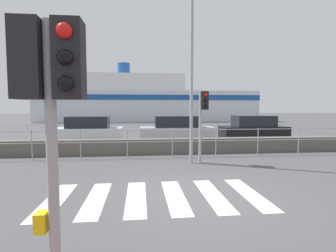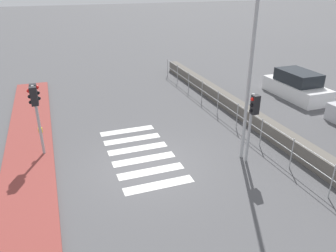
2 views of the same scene
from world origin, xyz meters
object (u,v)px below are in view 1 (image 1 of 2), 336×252
parked_car_silver (177,130)px  parked_car_black (253,129)px  parked_car_white (88,131)px  ferry_boat (144,102)px  traffic_light_far (203,110)px  traffic_light_near (50,92)px  streetlamp (193,53)px

parked_car_silver → parked_car_black: size_ratio=1.09×
parked_car_silver → parked_car_black: parked_car_black is taller
parked_car_white → ferry_boat: bearing=81.1°
parked_car_silver → parked_car_white: bearing=180.0°
traffic_light_far → ferry_boat: ferry_boat is taller
traffic_light_far → ferry_boat: size_ratio=0.09×
ferry_boat → parked_car_white: size_ratio=7.62×
ferry_boat → parked_car_silver: (1.68, -23.50, -2.20)m
traffic_light_near → streetlamp: (2.65, 6.87, 1.79)m
traffic_light_near → streetlamp: size_ratio=0.44×
parked_car_silver → traffic_light_near: bearing=-102.5°
ferry_boat → parked_car_black: ferry_boat is taller
streetlamp → parked_car_silver: 7.63m
traffic_light_far → streetlamp: bearing=-152.9°
ferry_boat → parked_car_black: 24.53m
traffic_light_near → parked_car_black: bearing=59.7°
streetlamp → parked_car_black: streetlamp is taller
traffic_light_far → streetlamp: size_ratio=0.41×
parked_car_black → traffic_light_far: bearing=-126.7°
traffic_light_near → traffic_light_far: 7.75m
traffic_light_near → streetlamp: 7.58m
traffic_light_near → parked_car_white: traffic_light_near is taller
parked_car_white → parked_car_silver: parked_car_silver is taller
ferry_boat → parked_car_white: ferry_boat is taller
streetlamp → ferry_boat: bearing=92.4°
traffic_light_far → parked_car_black: bearing=53.3°
traffic_light_far → parked_car_white: (-5.42, 6.62, -1.31)m
streetlamp → parked_car_silver: streetlamp is taller
ferry_boat → parked_car_white: (-3.69, -23.50, -2.20)m
streetlamp → ferry_boat: size_ratio=0.21×
parked_car_white → traffic_light_far: bearing=-50.7°
traffic_light_near → ferry_boat: 37.25m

